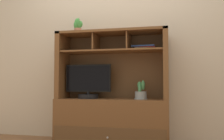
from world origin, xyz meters
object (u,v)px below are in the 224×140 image
tv_monitor (88,84)px  magazine_stack_left (145,48)px  potted_succulent (78,26)px  potted_orchid (141,93)px  media_console (112,108)px

tv_monitor → magazine_stack_left: bearing=4.5°
tv_monitor → potted_succulent: bearing=-175.6°
potted_orchid → magazine_stack_left: 0.54m
media_console → tv_monitor: 0.42m
tv_monitor → magazine_stack_left: 0.83m
magazine_stack_left → potted_succulent: potted_succulent is taller
media_console → magazine_stack_left: (0.40, 0.04, 0.73)m
media_console → tv_monitor: (-0.30, -0.02, 0.29)m
potted_orchid → media_console: bearing=177.4°
media_console → potted_orchid: media_console is taller
media_console → tv_monitor: bearing=-177.1°
tv_monitor → media_console: bearing=2.9°
tv_monitor → potted_succulent: potted_succulent is taller
tv_monitor → magazine_stack_left: (0.70, 0.05, 0.44)m
potted_succulent → magazine_stack_left: bearing=4.5°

